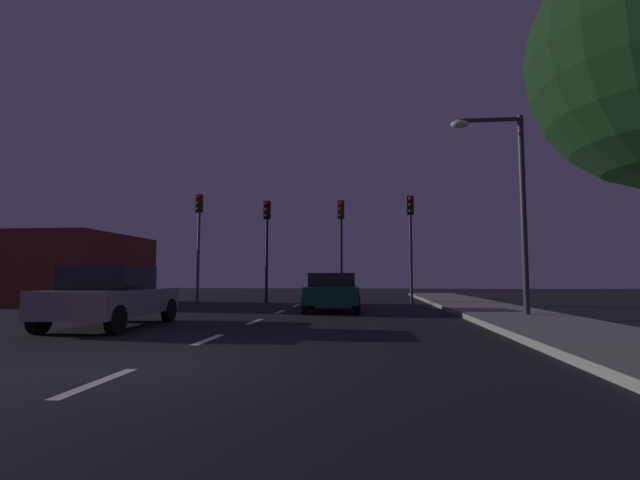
{
  "coord_description": "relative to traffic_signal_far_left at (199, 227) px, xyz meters",
  "views": [
    {
      "loc": [
        3.16,
        -6.45,
        1.23
      ],
      "look_at": [
        0.9,
        15.37,
        3.01
      ],
      "focal_mm": 26.11,
      "sensor_mm": 36.0,
      "label": 1
    }
  ],
  "objects": [
    {
      "name": "ground_plane",
      "position": [
        5.27,
        -8.96,
        -3.75
      ],
      "size": [
        80.0,
        80.0,
        0.0
      ],
      "primitive_type": "plane",
      "color": "black"
    },
    {
      "name": "sidewalk_curb_right",
      "position": [
        12.77,
        -8.96,
        -3.68
      ],
      "size": [
        3.0,
        40.0,
        0.15
      ],
      "primitive_type": "cube",
      "color": "gray",
      "rests_on": "ground_plane"
    },
    {
      "name": "lane_stripe_nearest",
      "position": [
        5.27,
        -17.16,
        -3.75
      ],
      "size": [
        0.16,
        1.6,
        0.01
      ],
      "primitive_type": "cube",
      "color": "silver",
      "rests_on": "ground_plane"
    },
    {
      "name": "lane_stripe_second",
      "position": [
        5.27,
        -13.36,
        -3.75
      ],
      "size": [
        0.16,
        1.6,
        0.01
      ],
      "primitive_type": "cube",
      "color": "silver",
      "rests_on": "ground_plane"
    },
    {
      "name": "lane_stripe_third",
      "position": [
        5.27,
        -9.56,
        -3.75
      ],
      "size": [
        0.16,
        1.6,
        0.01
      ],
      "primitive_type": "cube",
      "color": "silver",
      "rests_on": "ground_plane"
    },
    {
      "name": "lane_stripe_fourth",
      "position": [
        5.27,
        -5.76,
        -3.75
      ],
      "size": [
        0.16,
        1.6,
        0.01
      ],
      "primitive_type": "cube",
      "color": "silver",
      "rests_on": "ground_plane"
    },
    {
      "name": "lane_stripe_fifth",
      "position": [
        5.27,
        -1.96,
        -3.75
      ],
      "size": [
        0.16,
        1.6,
        0.01
      ],
      "primitive_type": "cube",
      "color": "silver",
      "rests_on": "ground_plane"
    },
    {
      "name": "traffic_signal_far_left",
      "position": [
        0.0,
        0.0,
        0.0
      ],
      "size": [
        0.32,
        0.38,
        5.4
      ],
      "color": "#4C4C51",
      "rests_on": "ground_plane"
    },
    {
      "name": "traffic_signal_center_left",
      "position": [
        3.48,
        -0.0,
        -0.24
      ],
      "size": [
        0.32,
        0.38,
        5.02
      ],
      "color": "black",
      "rests_on": "ground_plane"
    },
    {
      "name": "traffic_signal_center_right",
      "position": [
        7.14,
        -0.0,
        -0.27
      ],
      "size": [
        0.32,
        0.38,
        4.98
      ],
      "color": "black",
      "rests_on": "ground_plane"
    },
    {
      "name": "traffic_signal_far_right",
      "position": [
        10.47,
        -0.0,
        -0.16
      ],
      "size": [
        0.32,
        0.38,
        5.14
      ],
      "color": "#2D2D30",
      "rests_on": "ground_plane"
    },
    {
      "name": "car_stopped_ahead",
      "position": [
        7.12,
        -5.41,
        -3.03
      ],
      "size": [
        2.13,
        4.1,
        1.39
      ],
      "color": "#0F4C2D",
      "rests_on": "ground_plane"
    },
    {
      "name": "car_adjacent_lane",
      "position": [
        2.08,
        -11.37,
        -2.99
      ],
      "size": [
        2.12,
        4.23,
        1.51
      ],
      "color": "gray",
      "rests_on": "ground_plane"
    },
    {
      "name": "street_lamp_right",
      "position": [
        12.69,
        -8.07,
        0.04
      ],
      "size": [
        2.16,
        0.36,
        6.14
      ],
      "color": "#2D2D30",
      "rests_on": "ground_plane"
    },
    {
      "name": "storefront_left",
      "position": [
        -4.99,
        -2.03,
        -2.15
      ],
      "size": [
        4.52,
        6.35,
        3.21
      ],
      "primitive_type": "cube",
      "color": "maroon",
      "rests_on": "ground_plane"
    }
  ]
}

